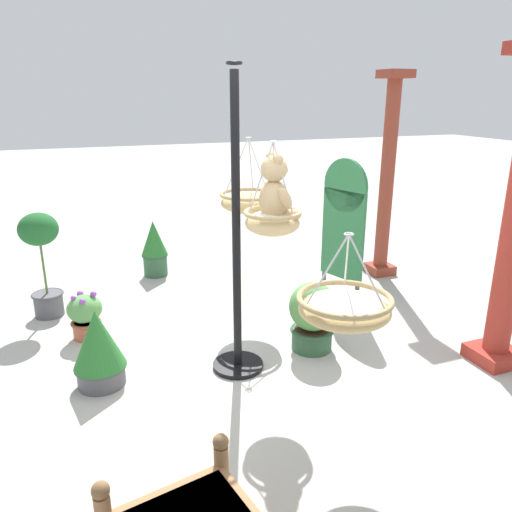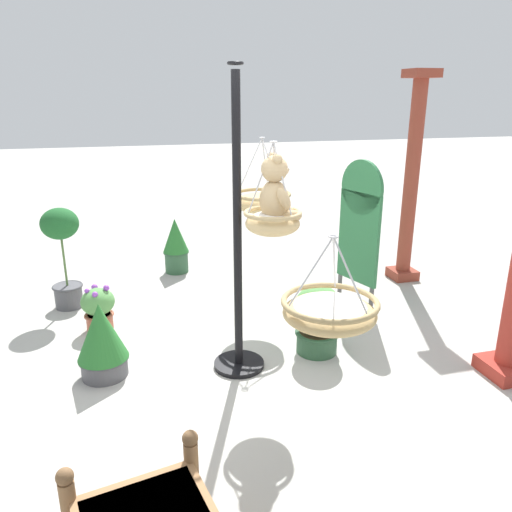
# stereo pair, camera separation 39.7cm
# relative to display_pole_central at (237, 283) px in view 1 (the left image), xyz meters

# --- Properties ---
(ground_plane) EXTENTS (40.00, 40.00, 0.00)m
(ground_plane) POSITION_rel_display_pole_central_xyz_m (0.11, 0.04, -0.79)
(ground_plane) COLOR #ADAAA3
(display_pole_central) EXTENTS (0.44, 0.44, 2.51)m
(display_pole_central) POSITION_rel_display_pole_central_xyz_m (0.00, 0.00, 0.00)
(display_pole_central) COLOR black
(display_pole_central) RESTS_ON ground
(hanging_basket_with_teddy) EXTENTS (0.46, 0.46, 0.73)m
(hanging_basket_with_teddy) POSITION_rel_display_pole_central_xyz_m (0.15, 0.25, 0.55)
(hanging_basket_with_teddy) COLOR tan
(teddy_bear) EXTENTS (0.36, 0.33, 0.53)m
(teddy_bear) POSITION_rel_display_pole_central_xyz_m (0.15, 0.27, 0.78)
(teddy_bear) COLOR tan
(hanging_basket_left_high) EXTENTS (0.60, 0.60, 0.77)m
(hanging_basket_left_high) POSITION_rel_display_pole_central_xyz_m (-1.10, 0.51, 0.44)
(hanging_basket_left_high) COLOR tan
(hanging_basket_right_low) EXTENTS (0.60, 0.60, 0.58)m
(hanging_basket_right_low) POSITION_rel_display_pole_central_xyz_m (1.19, 0.31, 0.23)
(hanging_basket_right_low) COLOR tan
(greenhouse_pillar_left) EXTENTS (0.34, 0.34, 2.56)m
(greenhouse_pillar_left) POSITION_rel_display_pole_central_xyz_m (-1.59, 2.55, 0.44)
(greenhouse_pillar_left) COLOR brown
(greenhouse_pillar_left) RESTS_ON ground
(potted_plant_fern_front) EXTENTS (0.42, 0.42, 0.66)m
(potted_plant_fern_front) POSITION_rel_display_pole_central_xyz_m (-0.15, -1.14, -0.46)
(potted_plant_fern_front) COLOR #4C4C51
(potted_plant_fern_front) RESTS_ON ground
(potted_plant_tall_leafy) EXTENTS (0.33, 0.33, 0.47)m
(potted_plant_tall_leafy) POSITION_rel_display_pole_central_xyz_m (-1.07, -1.20, -0.55)
(potted_plant_tall_leafy) COLOR #AD563D
(potted_plant_tall_leafy) RESTS_ON ground
(potted_plant_small_succulent) EXTENTS (0.40, 0.40, 1.13)m
(potted_plant_small_succulent) POSITION_rel_display_pole_central_xyz_m (-1.74, -1.55, -0.10)
(potted_plant_small_succulent) COLOR #4C4C51
(potted_plant_small_succulent) RESTS_ON ground
(potted_plant_conical_shrub) EXTENTS (0.34, 0.34, 0.73)m
(potted_plant_conical_shrub) POSITION_rel_display_pole_central_xyz_m (-2.59, -0.26, -0.41)
(potted_plant_conical_shrub) COLOR #2D5638
(potted_plant_conical_shrub) RESTS_ON ground
(potted_plant_broad_leaf) EXTENTS (0.44, 0.44, 0.66)m
(potted_plant_broad_leaf) POSITION_rel_display_pole_central_xyz_m (-0.07, 0.76, -0.45)
(potted_plant_broad_leaf) COLOR #2D5638
(potted_plant_broad_leaf) RESTS_ON ground
(display_sign_board) EXTENTS (0.57, 0.21, 1.64)m
(display_sign_board) POSITION_rel_display_pole_central_xyz_m (-0.95, 1.56, 0.18)
(display_sign_board) COLOR #286B3D
(display_sign_board) RESTS_ON ground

